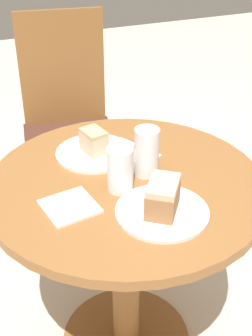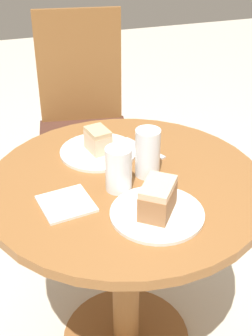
{
  "view_description": "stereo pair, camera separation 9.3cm",
  "coord_description": "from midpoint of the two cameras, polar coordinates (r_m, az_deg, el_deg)",
  "views": [
    {
      "loc": [
        -0.43,
        -1.05,
        1.46
      ],
      "look_at": [
        0.0,
        0.0,
        0.75
      ],
      "focal_mm": 50.0,
      "sensor_mm": 36.0,
      "label": 1
    },
    {
      "loc": [
        -0.34,
        -1.09,
        1.46
      ],
      "look_at": [
        0.0,
        0.0,
        0.75
      ],
      "focal_mm": 50.0,
      "sensor_mm": 36.0,
      "label": 2
    }
  ],
  "objects": [
    {
      "name": "chair",
      "position": [
        2.2,
        -8.23,
        5.33
      ],
      "size": [
        0.49,
        0.54,
        0.98
      ],
      "rotation": [
        0.0,
        0.0,
        -0.17
      ],
      "color": "brown",
      "rests_on": "ground_plane"
    },
    {
      "name": "plate_far",
      "position": [
        1.23,
        2.24,
        -5.42
      ],
      "size": [
        0.25,
        0.25,
        0.01
      ],
      "color": "silver",
      "rests_on": "table"
    },
    {
      "name": "table",
      "position": [
        1.48,
        -1.82,
        -7.84
      ],
      "size": [
        0.82,
        0.82,
        0.71
      ],
      "color": "brown",
      "rests_on": "ground_plane"
    },
    {
      "name": "glass_water",
      "position": [
        1.36,
        0.56,
        1.59
      ],
      "size": [
        0.07,
        0.07,
        0.15
      ],
      "color": "silver",
      "rests_on": "table"
    },
    {
      "name": "napkin_stack",
      "position": [
        1.26,
        -8.99,
        -4.72
      ],
      "size": [
        0.15,
        0.15,
        0.01
      ],
      "rotation": [
        0.0,
        0.0,
        0.15
      ],
      "color": "silver",
      "rests_on": "table"
    },
    {
      "name": "cake_slice_near",
      "position": [
        1.47,
        -5.76,
        3.24
      ],
      "size": [
        0.08,
        0.09,
        0.07
      ],
      "rotation": [
        0.0,
        0.0,
        0.2
      ],
      "color": "beige",
      "rests_on": "plate_near"
    },
    {
      "name": "cake_slice_far",
      "position": [
        1.2,
        2.29,
        -3.57
      ],
      "size": [
        0.13,
        0.14,
        0.09
      ],
      "rotation": [
        0.0,
        0.0,
        5.64
      ],
      "color": "#9E6B42",
      "rests_on": "plate_far"
    },
    {
      "name": "glass_lemonade",
      "position": [
        1.29,
        -2.8,
        -0.53
      ],
      "size": [
        0.07,
        0.07,
        0.13
      ],
      "color": "beige",
      "rests_on": "table"
    },
    {
      "name": "plate_near",
      "position": [
        1.49,
        -5.67,
        1.82
      ],
      "size": [
        0.25,
        0.25,
        0.01
      ],
      "color": "silver",
      "rests_on": "table"
    },
    {
      "name": "fork",
      "position": [
        1.52,
        -0.14,
        2.5
      ],
      "size": [
        0.09,
        0.17,
        0.0
      ],
      "rotation": [
        0.0,
        0.0,
        2.02
      ],
      "color": "silver",
      "rests_on": "table"
    }
  ]
}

